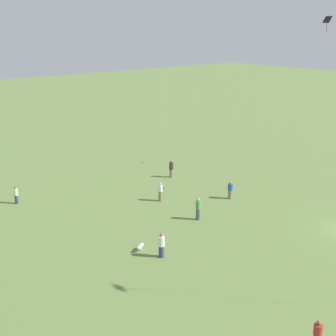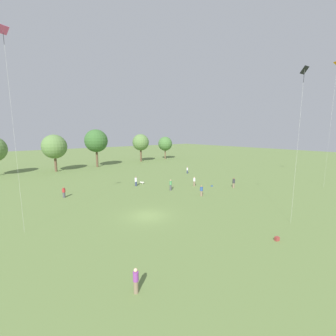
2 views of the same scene
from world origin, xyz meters
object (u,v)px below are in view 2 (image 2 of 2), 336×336
person_1 (171,185)px  person_3 (234,183)px  person_6 (136,281)px  kite_2 (304,81)px  picnic_bag_0 (212,186)px  person_5 (64,192)px  person_7 (194,182)px  person_2 (187,170)px  dog_0 (142,182)px  person_0 (136,181)px  person_4 (201,191)px  kite_0 (4,46)px  picnic_bag_2 (277,239)px

person_1 → person_3: 11.30m
person_6 → person_3: bearing=160.4°
person_1 → kite_2: size_ratio=0.12×
kite_2 → picnic_bag_0: 22.77m
person_5 → person_7: 21.73m
person_2 → picnic_bag_0: person_2 is taller
person_7 → person_3: bearing=171.8°
person_1 → person_7: person_1 is taller
person_1 → picnic_bag_0: (7.55, -2.63, -0.82)m
person_5 → person_1: bearing=156.6°
person_2 → kite_2: (-11.82, -28.59, 13.94)m
dog_0 → person_6: bearing=-154.3°
person_1 → person_5: person_1 is taller
person_3 → person_7: person_3 is taller
person_0 → dog_0: bearing=-149.5°
person_0 → kite_2: bearing=111.4°
person_4 → person_5: 20.86m
person_6 → picnic_bag_0: bearing=167.7°
person_6 → person_4: bearing=169.1°
person_1 → person_7: size_ratio=1.07×
person_2 → kite_2: bearing=19.3°
person_1 → kite_0: (-21.53, -3.41, 16.25)m
person_2 → dog_0: bearing=-37.6°
person_3 → kite_0: (-31.30, 2.26, 16.27)m
person_4 → person_5: bearing=-97.1°
person_0 → person_4: 12.82m
person_5 → kite_0: bearing=59.1°
person_2 → picnic_bag_2: 34.13m
person_1 → person_4: person_1 is taller
person_4 → person_7: person_7 is taller
person_3 → kite_2: size_ratio=0.11×
person_1 → person_6: bearing=118.4°
kite_2 → dog_0: bearing=-32.3°
person_4 → person_6: 22.37m
person_3 → picnic_bag_0: 3.85m
person_1 → person_4: bearing=178.1°
person_5 → person_6: 24.56m
person_0 → person_7: 10.67m
person_3 → kite_0: size_ratio=0.10×
person_4 → person_5: (-16.77, 12.42, -0.00)m
person_2 → person_4: size_ratio=1.01×
person_0 → person_5: size_ratio=1.09×
person_7 → person_2: bearing=-86.8°
kite_2 → picnic_bag_0: (6.21, 16.27, -14.67)m
kite_0 → person_1: bearing=-148.2°
person_0 → person_4: size_ratio=1.08×
person_0 → picnic_bag_0: 13.88m
person_4 → picnic_bag_0: (6.02, 2.98, -0.69)m
person_1 → dog_0: (-1.31, 6.97, -0.61)m
person_0 → person_7: bearing=152.1°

